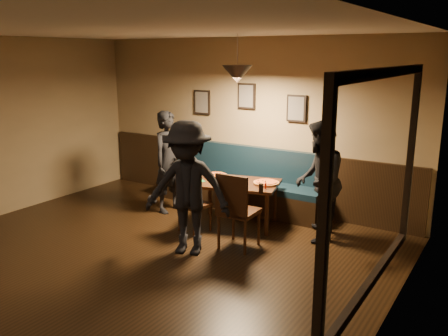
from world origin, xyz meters
name	(u,v)px	position (x,y,z in m)	size (l,w,h in m)	color
floor	(93,282)	(0.00, 0.00, 0.00)	(7.00, 7.00, 0.00)	black
ceiling	(74,26)	(0.00, 0.00, 2.80)	(7.00, 7.00, 0.00)	silver
wall_back	(247,123)	(0.00, 3.50, 1.40)	(6.00, 6.00, 0.00)	#8C704F
wall_right	(365,212)	(3.00, 0.00, 1.40)	(7.00, 7.00, 0.00)	#8C704F
wainscot	(246,175)	(0.00, 3.47, 0.50)	(5.88, 0.06, 1.00)	black
booth_bench	(238,178)	(0.00, 3.20, 0.50)	(3.00, 0.60, 1.00)	#0F232D
window_frame	(378,183)	(2.96, 0.50, 1.50)	(0.06, 2.56, 1.86)	black
window_glass	(375,182)	(2.93, 0.50, 1.50)	(2.40, 2.40, 0.00)	black
picture_left	(202,102)	(-0.90, 3.47, 1.70)	(0.32, 0.04, 0.42)	black
picture_center	(247,96)	(0.00, 3.47, 1.85)	(0.32, 0.04, 0.42)	black
picture_right	(297,108)	(0.90, 3.47, 1.70)	(0.32, 0.04, 0.42)	black
pendant_lamp	(237,74)	(0.40, 2.50, 2.25)	(0.44, 0.44, 0.25)	black
dining_table	(236,203)	(0.40, 2.50, 0.33)	(1.24, 0.79, 0.66)	black
chair_near_left	(194,203)	(0.04, 1.91, 0.42)	(0.38, 0.38, 0.85)	#321E0D
chair_near_right	(239,210)	(0.88, 1.77, 0.52)	(0.46, 0.46, 1.04)	black
diner_left	(169,162)	(-0.84, 2.44, 0.83)	(0.60, 0.40, 1.66)	black
diner_right	(319,181)	(1.65, 2.60, 0.84)	(0.82, 0.64, 1.68)	black
diner_front	(188,189)	(0.42, 1.26, 0.87)	(1.12, 0.64, 1.73)	black
pizza_a	(216,175)	(-0.03, 2.59, 0.68)	(0.36, 0.36, 0.04)	#C75B25
pizza_b	(231,184)	(0.43, 2.29, 0.68)	(0.37, 0.37, 0.04)	orange
pizza_c	(266,183)	(0.83, 2.63, 0.68)	(0.38, 0.38, 0.04)	orange
soda_glass	(261,188)	(0.98, 2.18, 0.73)	(0.06, 0.06, 0.14)	black
tabasco_bottle	(266,185)	(0.94, 2.40, 0.72)	(0.02, 0.02, 0.11)	#A31405
napkin_a	(217,173)	(-0.13, 2.78, 0.67)	(0.15, 0.15, 0.01)	#217C22
napkin_b	(199,181)	(-0.10, 2.23, 0.67)	(0.15, 0.15, 0.01)	#1D6D36
cutlery_set	(221,187)	(0.36, 2.13, 0.66)	(0.02, 0.17, 0.00)	silver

